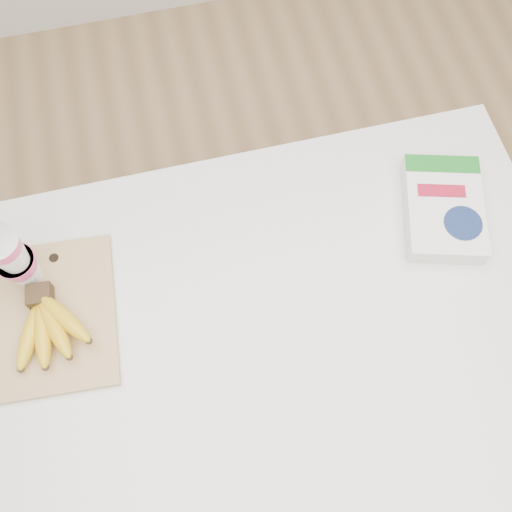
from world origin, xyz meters
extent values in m
plane|color=tan|center=(0.00, 0.00, 0.00)|extent=(4.00, 4.00, 0.00)
cube|color=white|center=(0.00, 0.00, 0.50)|extent=(1.33, 0.88, 1.00)
cube|color=tan|center=(-0.39, 0.14, 1.00)|extent=(0.26, 0.34, 0.02)
cube|color=#382816|center=(-0.41, 0.18, 1.04)|extent=(0.05, 0.05, 0.03)
ellipsoid|color=gold|center=(-0.44, 0.11, 1.03)|extent=(0.08, 0.16, 0.05)
sphere|color=#382816|center=(-0.46, 0.04, 1.03)|extent=(0.01, 0.01, 0.01)
ellipsoid|color=gold|center=(-0.41, 0.10, 1.03)|extent=(0.04, 0.16, 0.05)
sphere|color=#382816|center=(-0.41, 0.03, 1.03)|extent=(0.01, 0.01, 0.01)
ellipsoid|color=gold|center=(-0.39, 0.11, 1.04)|extent=(0.08, 0.16, 0.05)
sphere|color=#382816|center=(-0.37, 0.04, 1.04)|extent=(0.01, 0.01, 0.01)
ellipsoid|color=gold|center=(-0.37, 0.12, 1.05)|extent=(0.12, 0.14, 0.05)
sphere|color=#382816|center=(-0.32, 0.06, 1.05)|extent=(0.01, 0.01, 0.01)
cube|color=white|center=(0.45, 0.18, 1.02)|extent=(0.22, 0.27, 0.05)
cube|color=#186F1E|center=(0.48, 0.28, 1.05)|extent=(0.17, 0.09, 0.00)
cylinder|color=#15244F|center=(0.47, 0.13, 1.05)|extent=(0.10, 0.10, 0.00)
cube|color=maroon|center=(0.45, 0.21, 1.05)|extent=(0.11, 0.06, 0.00)
camera|label=1|loc=(-0.08, -0.29, 2.12)|focal=40.00mm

